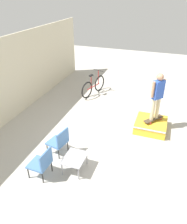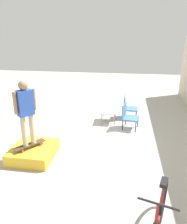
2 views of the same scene
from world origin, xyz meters
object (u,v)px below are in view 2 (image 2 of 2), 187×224
(skate_ramp_box, at_px, (34,152))
(patio_chair_left, at_px, (128,106))
(person_skater, at_px, (26,108))
(bicycle, at_px, (158,221))
(patio_chair_right, at_px, (128,115))
(coffee_table, at_px, (109,112))
(skateboard_on_ramp, at_px, (30,145))

(skate_ramp_box, relative_size, patio_chair_left, 1.38)
(person_skater, bearing_deg, skate_ramp_box, 172.28)
(person_skater, distance_m, bicycle, 3.71)
(skate_ramp_box, xyz_separation_m, patio_chair_right, (-2.27, 2.43, 0.31))
(skate_ramp_box, distance_m, bicycle, 3.57)
(patio_chair_right, bearing_deg, coffee_table, 67.25)
(skateboard_on_ramp, bearing_deg, patio_chair_right, 170.01)
(skate_ramp_box, bearing_deg, coffee_table, 147.91)
(patio_chair_right, bearing_deg, skate_ramp_box, 144.37)
(skateboard_on_ramp, distance_m, patio_chair_right, 3.41)
(coffee_table, bearing_deg, patio_chair_left, 125.32)
(bicycle, bearing_deg, patio_chair_right, -157.53)
(skateboard_on_ramp, xyz_separation_m, person_skater, (-0.00, 0.00, 0.99))
(skate_ramp_box, distance_m, coffee_table, 3.25)
(person_skater, xyz_separation_m, patio_chair_left, (-3.31, 2.49, -0.91))
(skate_ramp_box, height_order, skateboard_on_ramp, skateboard_on_ramp)
(patio_chair_right, distance_m, bicycle, 4.36)
(skateboard_on_ramp, distance_m, bicycle, 3.58)
(coffee_table, distance_m, patio_chair_left, 0.87)
(patio_chair_right, bearing_deg, skateboard_on_ramp, 144.39)
(skateboard_on_ramp, height_order, bicycle, bicycle)
(skate_ramp_box, distance_m, patio_chair_left, 4.07)
(skate_ramp_box, height_order, patio_chair_left, patio_chair_left)
(patio_chair_left, height_order, patio_chair_right, same)
(patio_chair_left, bearing_deg, person_skater, 145.29)
(skateboard_on_ramp, bearing_deg, coffee_table, -175.51)
(coffee_table, xyz_separation_m, patio_chair_left, (-0.50, 0.70, 0.10))
(skateboard_on_ramp, distance_m, patio_chair_left, 4.14)
(patio_chair_right, xyz_separation_m, bicycle, (4.33, 0.48, -0.06))
(skateboard_on_ramp, relative_size, patio_chair_right, 0.91)
(patio_chair_left, distance_m, patio_chair_right, 0.98)
(coffee_table, distance_m, patio_chair_right, 0.86)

